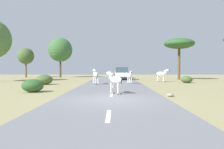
# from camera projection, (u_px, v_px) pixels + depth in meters

# --- Properties ---
(ground_plane) EXTENTS (90.00, 90.00, 0.00)m
(ground_plane) POSITION_uv_depth(u_px,v_px,m) (112.00, 100.00, 11.64)
(ground_plane) COLOR #998E60
(road) EXTENTS (6.00, 64.00, 0.05)m
(road) POSITION_uv_depth(u_px,v_px,m) (111.00, 100.00, 11.64)
(road) COLOR slate
(road) RESTS_ON ground_plane
(lane_markings) EXTENTS (0.16, 56.00, 0.01)m
(lane_markings) POSITION_uv_depth(u_px,v_px,m) (110.00, 102.00, 10.64)
(lane_markings) COLOR silver
(lane_markings) RESTS_ON road
(zebra_0) EXTENTS (0.54, 1.45, 1.38)m
(zebra_0) POSITION_uv_depth(u_px,v_px,m) (130.00, 76.00, 23.34)
(zebra_0) COLOR silver
(zebra_0) RESTS_ON road
(zebra_1) EXTENTS (1.18, 1.26, 1.45)m
(zebra_1) POSITION_uv_depth(u_px,v_px,m) (115.00, 80.00, 14.16)
(zebra_1) COLOR silver
(zebra_1) RESTS_ON road
(zebra_2) EXTENTS (1.55, 1.01, 1.58)m
(zebra_2) POSITION_uv_depth(u_px,v_px,m) (162.00, 74.00, 26.99)
(zebra_2) COLOR silver
(zebra_2) RESTS_ON ground_plane
(zebra_3) EXTENTS (0.83, 1.61, 1.58)m
(zebra_3) POSITION_uv_depth(u_px,v_px,m) (96.00, 75.00, 22.38)
(zebra_3) COLOR silver
(zebra_3) RESTS_ON road
(car_0) EXTENTS (2.26, 4.45, 1.74)m
(car_0) POSITION_uv_depth(u_px,v_px,m) (122.00, 74.00, 31.82)
(car_0) COLOR silver
(car_0) RESTS_ON road
(car_1) EXTENTS (2.16, 4.41, 1.74)m
(car_1) POSITION_uv_depth(u_px,v_px,m) (121.00, 73.00, 37.12)
(car_1) COLOR white
(car_1) RESTS_ON road
(tree_1) EXTENTS (2.86, 2.86, 5.22)m
(tree_1) POSITION_uv_depth(u_px,v_px,m) (26.00, 56.00, 39.83)
(tree_1) COLOR brown
(tree_1) RESTS_ON ground_plane
(tree_3) EXTENTS (4.28, 4.28, 5.91)m
(tree_3) POSITION_uv_depth(u_px,v_px,m) (179.00, 44.00, 32.07)
(tree_3) COLOR brown
(tree_3) RESTS_ON ground_plane
(tree_4) EXTENTS (4.24, 4.24, 7.02)m
(tree_4) POSITION_uv_depth(u_px,v_px,m) (60.00, 50.00, 39.88)
(tree_4) COLOR #4C3823
(tree_4) RESTS_ON ground_plane
(bush_0) EXTENTS (1.29, 1.16, 0.78)m
(bush_0) POSITION_uv_depth(u_px,v_px,m) (187.00, 79.00, 25.10)
(bush_0) COLOR #425B2D
(bush_0) RESTS_ON ground_plane
(bush_1) EXTENTS (1.50, 1.35, 0.90)m
(bush_1) POSITION_uv_depth(u_px,v_px,m) (33.00, 86.00, 15.58)
(bush_1) COLOR #2D5628
(bush_1) RESTS_ON ground_plane
(bush_2) EXTENTS (1.67, 1.50, 1.00)m
(bush_2) POSITION_uv_depth(u_px,v_px,m) (44.00, 80.00, 22.72)
(bush_2) COLOR #425B2D
(bush_2) RESTS_ON ground_plane
(rock_0) EXTENTS (0.40, 0.35, 0.21)m
(rock_0) POSITION_uv_depth(u_px,v_px,m) (170.00, 95.00, 13.08)
(rock_0) COLOR gray
(rock_0) RESTS_ON ground_plane
(rock_2) EXTENTS (0.51, 0.37, 0.39)m
(rock_2) POSITION_uv_depth(u_px,v_px,m) (30.00, 85.00, 20.06)
(rock_2) COLOR gray
(rock_2) RESTS_ON ground_plane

